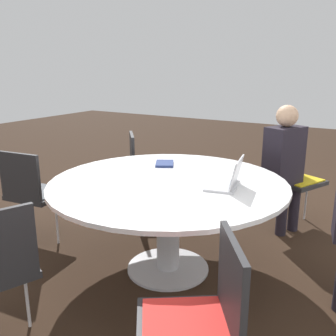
{
  "coord_description": "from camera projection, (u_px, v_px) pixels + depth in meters",
  "views": [
    {
      "loc": [
        2.27,
        1.36,
        1.55
      ],
      "look_at": [
        0.0,
        0.0,
        0.83
      ],
      "focal_mm": 40.0,
      "sensor_mm": 36.0,
      "label": 1
    }
  ],
  "objects": [
    {
      "name": "ground_plane",
      "position": [
        168.0,
        269.0,
        2.96
      ],
      "size": [
        16.0,
        16.0,
        0.0
      ],
      "primitive_type": "plane",
      "color": "black"
    },
    {
      "name": "conference_table",
      "position": [
        168.0,
        197.0,
        2.8
      ],
      "size": [
        1.76,
        1.76,
        0.73
      ],
      "color": "#B7B7BC",
      "rests_on": "ground_plane"
    },
    {
      "name": "chair_1",
      "position": [
        292.0,
        173.0,
        3.75
      ],
      "size": [
        0.57,
        0.56,
        0.86
      ],
      "rotation": [
        0.0,
        0.0,
        5.86
      ],
      "color": "#262628",
      "rests_on": "ground_plane"
    },
    {
      "name": "chair_2",
      "position": [
        144.0,
        165.0,
        4.03
      ],
      "size": [
        0.61,
        0.6,
        0.86
      ],
      "rotation": [
        0.0,
        0.0,
        6.97
      ],
      "color": "#262628",
      "rests_on": "ground_plane"
    },
    {
      "name": "chair_3",
      "position": [
        33.0,
        189.0,
        3.27
      ],
      "size": [
        0.47,
        0.49,
        0.86
      ],
      "rotation": [
        0.0,
        0.0,
        7.97
      ],
      "color": "#262628",
      "rests_on": "ground_plane"
    },
    {
      "name": "chair_5",
      "position": [
        201.0,
        315.0,
        1.61
      ],
      "size": [
        0.6,
        0.59,
        0.86
      ],
      "rotation": [
        0.0,
        0.0,
        10.02
      ],
      "color": "#262628",
      "rests_on": "ground_plane"
    },
    {
      "name": "person_1",
      "position": [
        285.0,
        159.0,
        3.5
      ],
      "size": [
        0.42,
        0.35,
        1.21
      ],
      "rotation": [
        0.0,
        0.0,
        5.86
      ],
      "color": "#231E28",
      "rests_on": "ground_plane"
    },
    {
      "name": "laptop",
      "position": [
        228.0,
        180.0,
        2.61
      ],
      "size": [
        0.33,
        0.28,
        0.21
      ],
      "rotation": [
        0.0,
        0.0,
        0.19
      ],
      "color": "silver",
      "rests_on": "conference_table"
    },
    {
      "name": "spiral_notebook",
      "position": [
        165.0,
        164.0,
        3.23
      ],
      "size": [
        0.26,
        0.23,
        0.02
      ],
      "color": "navy",
      "rests_on": "conference_table"
    }
  ]
}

